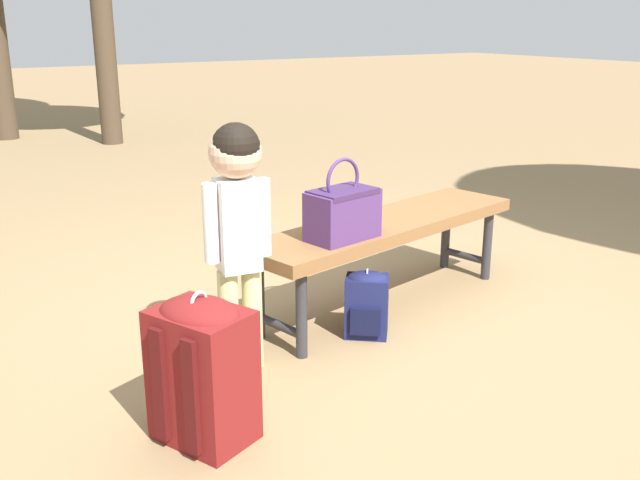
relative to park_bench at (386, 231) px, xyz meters
name	(u,v)px	position (x,y,z in m)	size (l,w,h in m)	color
ground_plane	(345,327)	(0.32, 0.12, -0.39)	(40.00, 40.00, 0.00)	#8C704C
park_bench	(386,231)	(0.00, 0.00, 0.00)	(1.65, 0.72, 0.45)	brown
handbag	(343,212)	(0.36, 0.15, 0.18)	(0.35, 0.24, 0.37)	#4C2D66
child_standing	(237,209)	(0.91, 0.23, 0.29)	(0.28, 0.21, 1.02)	#CCCC8C
backpack_large	(203,366)	(1.26, 0.64, -0.12)	(0.35, 0.39, 0.54)	maroon
backpack_small	(367,302)	(0.29, 0.25, -0.23)	(0.24, 0.23, 0.32)	#191E4C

